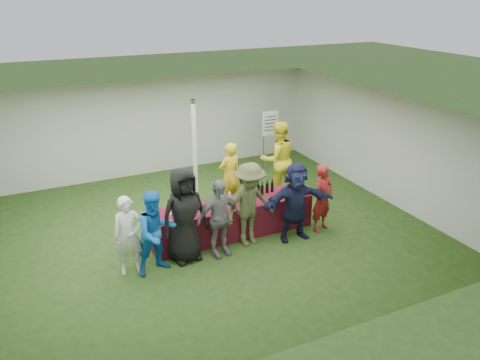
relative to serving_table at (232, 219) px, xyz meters
name	(u,v)px	position (x,y,z in m)	size (l,w,h in m)	color
ground	(195,233)	(-0.73, 0.39, -0.38)	(60.00, 60.00, 0.00)	#284719
tent	(195,156)	(-0.23, 1.59, 0.98)	(10.00, 10.00, 10.00)	white
serving_table	(232,219)	(0.00, 0.00, 0.00)	(3.60, 0.80, 0.75)	maroon
wine_bottles	(258,190)	(0.70, 0.15, 0.50)	(0.81, 0.16, 0.32)	black
wine_glasses	(198,211)	(-0.86, -0.26, 0.49)	(1.21, 0.11, 0.16)	silver
water_bottle	(230,197)	(-0.01, 0.08, 0.48)	(0.07, 0.07, 0.23)	silver
bar_towel	(293,189)	(1.57, 0.05, 0.39)	(0.25, 0.18, 0.03)	white
dump_bucket	(304,190)	(1.68, -0.22, 0.46)	(0.23, 0.23, 0.18)	slate
wine_list_sign	(270,128)	(2.58, 3.05, 0.94)	(0.50, 0.03, 1.80)	slate
staff_pourer	(230,176)	(0.52, 1.26, 0.46)	(0.61, 0.40, 1.67)	gold
staff_back	(278,159)	(1.94, 1.43, 0.61)	(0.96, 0.75, 1.97)	yellow
customer_0	(129,236)	(-2.33, -0.53, 0.40)	(0.57, 0.37, 1.55)	white
customer_1	(156,232)	(-1.85, -0.71, 0.45)	(0.80, 0.62, 1.64)	blue
customer_2	(184,215)	(-1.24, -0.53, 0.59)	(0.95, 0.62, 1.94)	black
customer_3	(219,218)	(-0.57, -0.66, 0.44)	(0.95, 0.40, 1.63)	slate
customer_4	(250,205)	(0.17, -0.53, 0.53)	(1.17, 0.67, 1.81)	#484E2C
customer_5	(295,202)	(1.14, -0.74, 0.49)	(1.60, 0.51, 1.73)	#171B3C
customer_6	(323,198)	(1.89, -0.65, 0.39)	(0.56, 0.37, 1.53)	maroon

